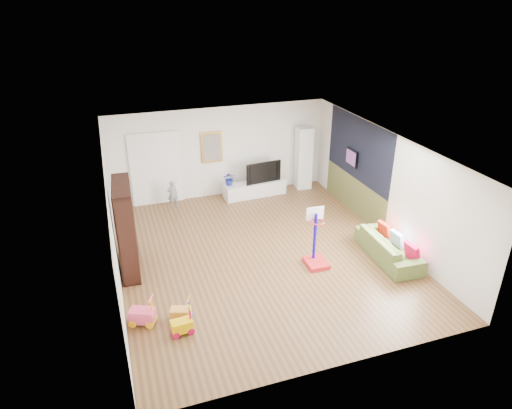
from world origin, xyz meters
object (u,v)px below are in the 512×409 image
object	(u,v)px
media_console	(255,189)
basketball_hoop	(318,239)
bookshelf	(126,229)
sofa	(389,247)

from	to	relation	value
media_console	basketball_hoop	size ratio (longest dim) A/B	1.37
bookshelf	basketball_hoop	world-z (taller)	bookshelf
media_console	bookshelf	xyz separation A→B (m)	(-3.92, -2.91, 0.81)
media_console	sofa	world-z (taller)	sofa
media_console	bookshelf	distance (m)	4.95
media_console	sofa	xyz separation A→B (m)	(1.83, -4.38, 0.07)
basketball_hoop	media_console	bearing A→B (deg)	92.91
bookshelf	sofa	xyz separation A→B (m)	(5.75, -1.46, -0.74)
bookshelf	media_console	bearing A→B (deg)	39.45
sofa	media_console	bearing A→B (deg)	25.26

